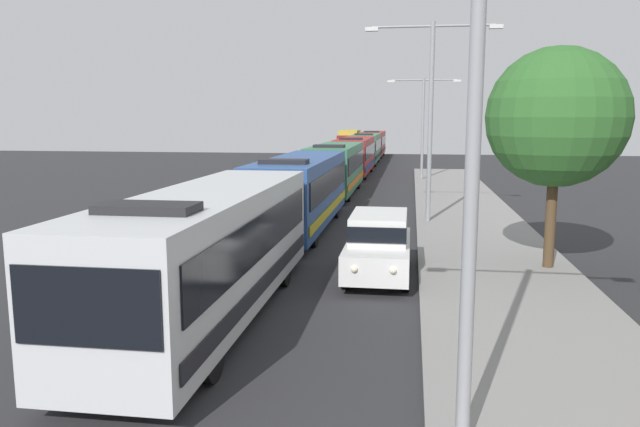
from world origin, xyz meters
TOP-DOWN VIEW (x-y plane):
  - bus_lead at (-1.30, 12.56)m, footprint 2.58×11.00m
  - bus_second_in_line at (-1.30, 24.42)m, footprint 2.58×11.49m
  - bus_middle at (-1.30, 36.70)m, footprint 2.58×11.06m
  - bus_fourth_in_line at (-1.30, 49.45)m, footprint 2.58×12.04m
  - bus_rear at (-1.30, 61.74)m, footprint 2.58×10.50m
  - bus_tail_end at (-1.30, 73.56)m, footprint 2.58×10.68m
  - white_suv at (2.40, 17.05)m, footprint 1.86×4.79m
  - box_truck_oncoming at (-4.60, 77.04)m, footprint 2.35×7.40m
  - streetlamp_near at (4.10, 7.40)m, footprint 5.91×0.28m
  - streetlamp_mid at (4.10, 26.49)m, footprint 5.79×0.28m
  - streetlamp_far at (4.10, 45.59)m, footprint 5.37×0.28m
  - roadside_tree at (7.57, 18.40)m, footprint 4.18×4.18m

SIDE VIEW (x-z plane):
  - white_suv at x=2.40m, z-range 0.08..1.98m
  - bus_rear at x=-1.30m, z-range 0.08..3.29m
  - bus_tail_end at x=-1.30m, z-range 0.08..3.29m
  - bus_lead at x=-1.30m, z-range 0.09..3.30m
  - bus_middle at x=-1.30m, z-range 0.09..3.30m
  - bus_second_in_line at x=-1.30m, z-range 0.09..3.30m
  - bus_fourth_in_line at x=-1.30m, z-range 0.09..3.30m
  - box_truck_oncoming at x=-4.60m, z-range 0.13..3.28m
  - roadside_tree at x=7.57m, z-range 1.38..8.05m
  - streetlamp_far at x=4.10m, z-range 1.02..8.53m
  - streetlamp_near at x=4.10m, z-range 1.07..9.10m
  - streetlamp_mid at x=4.10m, z-range 1.08..9.71m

